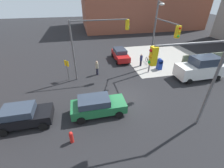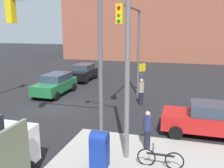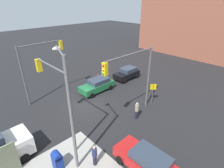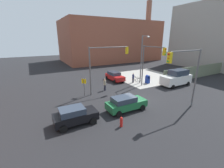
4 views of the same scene
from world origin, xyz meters
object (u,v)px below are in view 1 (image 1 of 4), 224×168
at_px(traffic_signal_se_corner, 192,72).
at_px(sedan_black, 24,116).
at_px(mailbox_blue, 160,64).
at_px(bicycle_leaning_on_fence, 148,61).
at_px(traffic_signal_ne_corner, 161,39).
at_px(pedestrian_crossing, 141,60).
at_px(traffic_signal_nw_corner, 95,38).
at_px(fire_hydrant, 71,137).
at_px(coupe_green, 97,105).
at_px(pedestrian_waiting, 97,68).
at_px(van_white_delivery, 201,68).
at_px(coupe_red, 120,54).
at_px(street_lamp_corner, 155,32).

bearing_deg(traffic_signal_se_corner, sedan_black, 166.05).
relative_size(mailbox_blue, bicycle_leaning_on_fence, 0.82).
xyz_separation_m(traffic_signal_ne_corner, pedestrian_crossing, (-0.30, 3.69, -3.69)).
distance_m(mailbox_blue, sedan_black, 16.14).
distance_m(traffic_signal_nw_corner, pedestrian_crossing, 7.63).
xyz_separation_m(sedan_black, pedestrian_crossing, (12.66, 8.24, 0.04)).
xyz_separation_m(traffic_signal_se_corner, pedestrian_crossing, (1.56, 11.00, -3.72)).
relative_size(fire_hydrant, coupe_green, 0.21).
xyz_separation_m(fire_hydrant, pedestrian_waiting, (3.00, 9.40, 0.46)).
height_order(traffic_signal_se_corner, van_white_delivery, traffic_signal_se_corner).
bearing_deg(traffic_signal_se_corner, coupe_red, 92.58).
xyz_separation_m(traffic_signal_se_corner, mailbox_blue, (3.56, 9.50, -3.83)).
bearing_deg(traffic_signal_se_corner, street_lamp_corner, 76.25).
distance_m(street_lamp_corner, sedan_black, 15.81).
height_order(traffic_signal_ne_corner, sedan_black, traffic_signal_ne_corner).
xyz_separation_m(coupe_green, pedestrian_crossing, (7.10, 8.27, 0.04)).
height_order(mailbox_blue, van_white_delivery, van_white_delivery).
bearing_deg(sedan_black, coupe_green, -0.27).
relative_size(mailbox_blue, van_white_delivery, 0.26).
height_order(fire_hydrant, coupe_green, coupe_green).
distance_m(street_lamp_corner, bicycle_leaning_on_fence, 4.72).
bearing_deg(pedestrian_crossing, street_lamp_corner, 48.92).
relative_size(traffic_signal_nw_corner, traffic_signal_se_corner, 1.00).
relative_size(coupe_green, van_white_delivery, 0.82).
relative_size(traffic_signal_nw_corner, mailbox_blue, 4.55).
xyz_separation_m(coupe_red, bicycle_leaning_on_fence, (3.58, -2.07, -0.50)).
height_order(coupe_green, van_white_delivery, van_white_delivery).
relative_size(mailbox_blue, fire_hydrant, 1.52).
bearing_deg(fire_hydrant, street_lamp_corner, 43.76).
height_order(traffic_signal_se_corner, street_lamp_corner, street_lamp_corner).
bearing_deg(street_lamp_corner, sedan_black, -152.01).
bearing_deg(pedestrian_crossing, coupe_green, -31.67).
bearing_deg(pedestrian_waiting, traffic_signal_nw_corner, -111.36).
bearing_deg(van_white_delivery, traffic_signal_se_corner, -137.67).
bearing_deg(pedestrian_crossing, fire_hydrant, -31.71).
xyz_separation_m(traffic_signal_nw_corner, traffic_signal_ne_corner, (6.61, -1.69, -0.10)).
distance_m(traffic_signal_ne_corner, pedestrian_crossing, 5.23).
relative_size(van_white_delivery, pedestrian_waiting, 2.99).
bearing_deg(coupe_green, van_white_delivery, 15.99).
bearing_deg(mailbox_blue, traffic_signal_se_corner, -110.53).
bearing_deg(bicycle_leaning_on_fence, pedestrian_crossing, -153.54).
distance_m(van_white_delivery, bicycle_leaning_on_fence, 6.76).
bearing_deg(coupe_red, coupe_green, -114.03).
relative_size(fire_hydrant, pedestrian_waiting, 0.52).
xyz_separation_m(traffic_signal_nw_corner, van_white_delivery, (11.67, -2.70, -3.39)).
relative_size(coupe_green, pedestrian_crossing, 2.61).
xyz_separation_m(street_lamp_corner, mailbox_blue, (1.12, -0.45, -3.94)).
distance_m(fire_hydrant, pedestrian_crossing, 14.12).
bearing_deg(pedestrian_waiting, traffic_signal_se_corner, -76.95).
height_order(fire_hydrant, van_white_delivery, van_white_delivery).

